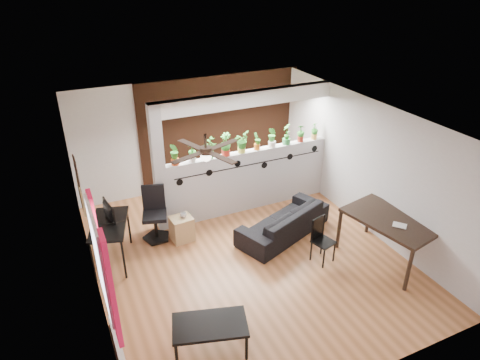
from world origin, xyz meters
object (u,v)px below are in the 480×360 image
object	(u,v)px
potted_plant_0	(175,153)
sofa	(283,222)
potted_plant_5	(257,141)
coffee_table	(210,327)
potted_plant_4	(242,142)
potted_plant_9	(315,130)
computer_desk	(109,227)
ceiling_fan	(206,153)
cup	(183,215)
potted_plant_2	(209,148)
potted_plant_6	(272,136)
potted_plant_1	(192,152)
potted_plant_3	(226,144)
dining_table	(390,223)
cube_shelf	(182,229)
office_chair	(155,217)
potted_plant_7	(287,133)
potted_plant_8	(301,133)
folding_chair	(321,236)

from	to	relation	value
potted_plant_0	sofa	size ratio (longest dim) A/B	0.23
potted_plant_5	coffee_table	xyz separation A→B (m)	(-2.34, -3.25, -1.12)
potted_plant_4	potted_plant_9	xyz separation A→B (m)	(1.76, -0.00, -0.03)
potted_plant_9	computer_desk	xyz separation A→B (m)	(-4.60, -0.67, -0.82)
ceiling_fan	computer_desk	world-z (taller)	ceiling_fan
cup	computer_desk	xyz separation A→B (m)	(-1.37, -0.12, 0.19)
computer_desk	potted_plant_2	bearing A→B (deg)	17.45
ceiling_fan	potted_plant_6	distance (m)	2.88
potted_plant_1	potted_plant_3	size ratio (longest dim) A/B	0.80
cup	dining_table	world-z (taller)	dining_table
potted_plant_0	potted_plant_4	bearing A→B (deg)	0.00
ceiling_fan	potted_plant_6	xyz separation A→B (m)	(2.13, 1.80, -0.74)
potted_plant_5	cube_shelf	world-z (taller)	potted_plant_5
potted_plant_2	office_chair	size ratio (longest dim) A/B	0.38
potted_plant_9	coffee_table	world-z (taller)	potted_plant_9
potted_plant_5	potted_plant_9	bearing A→B (deg)	0.00
potted_plant_4	potted_plant_6	bearing A→B (deg)	-0.00
potted_plant_7	computer_desk	bearing A→B (deg)	-170.19
ceiling_fan	potted_plant_3	xyz separation A→B (m)	(1.07, 1.80, -0.72)
potted_plant_4	computer_desk	bearing A→B (deg)	-166.67
potted_plant_5	potted_plant_3	bearing A→B (deg)	180.00
potted_plant_0	potted_plant_8	size ratio (longest dim) A/B	1.18
potted_plant_4	dining_table	bearing A→B (deg)	-58.55
sofa	cube_shelf	world-z (taller)	sofa
potted_plant_6	computer_desk	world-z (taller)	potted_plant_6
potted_plant_8	computer_desk	size ratio (longest dim) A/B	0.31
potted_plant_3	cup	size ratio (longest dim) A/B	3.91
coffee_table	potted_plant_8	bearing A→B (deg)	43.76
potted_plant_7	potted_plant_9	bearing A→B (deg)	0.00
potted_plant_3	sofa	size ratio (longest dim) A/B	0.25
potted_plant_3	potted_plant_8	world-z (taller)	potted_plant_3
potted_plant_0	potted_plant_5	size ratio (longest dim) A/B	1.20
potted_plant_0	potted_plant_6	distance (m)	2.11
potted_plant_8	office_chair	size ratio (longest dim) A/B	0.35
potted_plant_1	sofa	distance (m)	2.24
cube_shelf	potted_plant_9	bearing A→B (deg)	4.64
potted_plant_0	potted_plant_6	size ratio (longest dim) A/B	1.02
potted_plant_8	cup	world-z (taller)	potted_plant_8
coffee_table	potted_plant_9	bearing A→B (deg)	40.96
potted_plant_5	potted_plant_8	size ratio (longest dim) A/B	0.98
potted_plant_4	potted_plant_5	world-z (taller)	potted_plant_4
potted_plant_9	sofa	world-z (taller)	potted_plant_9
potted_plant_2	potted_plant_9	xyz separation A→B (m)	(2.46, 0.00, -0.02)
potted_plant_1	folding_chair	bearing A→B (deg)	-53.93
potted_plant_8	potted_plant_9	xyz separation A→B (m)	(0.35, 0.00, 0.00)
potted_plant_0	dining_table	bearing A→B (deg)	-41.26
potted_plant_0	office_chair	size ratio (longest dim) A/B	0.41
ceiling_fan	sofa	xyz separation A→B (m)	(1.77, 0.60, -2.03)
potted_plant_0	potted_plant_2	distance (m)	0.70
coffee_table	potted_plant_1	bearing A→B (deg)	73.92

